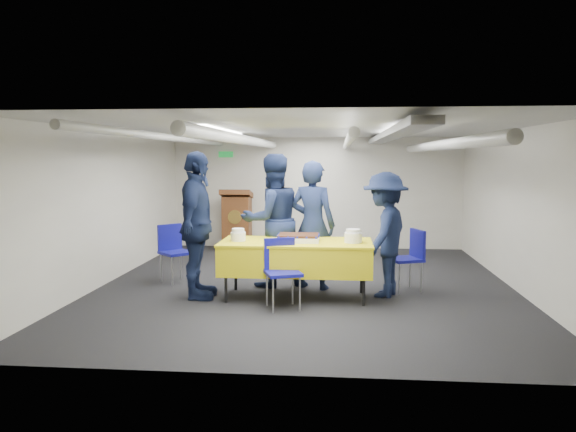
% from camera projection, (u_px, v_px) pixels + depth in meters
% --- Properties ---
extents(ground, '(7.00, 7.00, 0.00)m').
position_uv_depth(ground, '(306.00, 285.00, 8.35)').
color(ground, black).
rests_on(ground, ground).
extents(room_shell, '(6.00, 7.00, 2.30)m').
position_uv_depth(room_shell, '(314.00, 163.00, 8.56)').
color(room_shell, beige).
rests_on(room_shell, ground).
extents(serving_table, '(2.03, 0.94, 0.77)m').
position_uv_depth(serving_table, '(296.00, 257.00, 7.55)').
color(serving_table, black).
rests_on(serving_table, ground).
extents(sheet_cake, '(0.57, 0.44, 0.10)m').
position_uv_depth(sheet_cake, '(298.00, 238.00, 7.52)').
color(sheet_cake, white).
rests_on(sheet_cake, serving_table).
extents(plate_stack_left, '(0.20, 0.20, 0.17)m').
position_uv_depth(plate_stack_left, '(238.00, 235.00, 7.54)').
color(plate_stack_left, white).
rests_on(plate_stack_left, serving_table).
extents(plate_stack_right, '(0.23, 0.23, 0.18)m').
position_uv_depth(plate_stack_right, '(353.00, 236.00, 7.40)').
color(plate_stack_right, white).
rests_on(plate_stack_right, serving_table).
extents(podium, '(0.62, 0.53, 1.25)m').
position_uv_depth(podium, '(237.00, 220.00, 11.45)').
color(podium, brown).
rests_on(podium, ground).
extents(chair_near, '(0.54, 0.54, 0.87)m').
position_uv_depth(chair_near, '(281.00, 266.00, 7.07)').
color(chair_near, gray).
rests_on(chair_near, ground).
extents(chair_right, '(0.54, 0.54, 0.87)m').
position_uv_depth(chair_right, '(411.00, 253.00, 7.97)').
color(chair_right, gray).
rests_on(chair_right, ground).
extents(chair_left, '(0.59, 0.59, 0.87)m').
position_uv_depth(chair_left, '(173.00, 247.00, 8.56)').
color(chair_left, gray).
rests_on(chair_left, ground).
extents(sailor_a, '(0.79, 0.65, 1.85)m').
position_uv_depth(sailor_a, '(313.00, 225.00, 8.06)').
color(sailor_a, black).
rests_on(sailor_a, ground).
extents(sailor_b, '(1.19, 1.11, 1.94)m').
position_uv_depth(sailor_b, '(272.00, 220.00, 8.20)').
color(sailor_b, black).
rests_on(sailor_b, ground).
extents(sailor_c, '(0.55, 1.18, 1.97)m').
position_uv_depth(sailor_c, '(197.00, 225.00, 7.48)').
color(sailor_c, black).
rests_on(sailor_c, ground).
extents(sailor_d, '(1.00, 1.25, 1.70)m').
position_uv_depth(sailor_d, '(385.00, 234.00, 7.62)').
color(sailor_d, black).
rests_on(sailor_d, ground).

